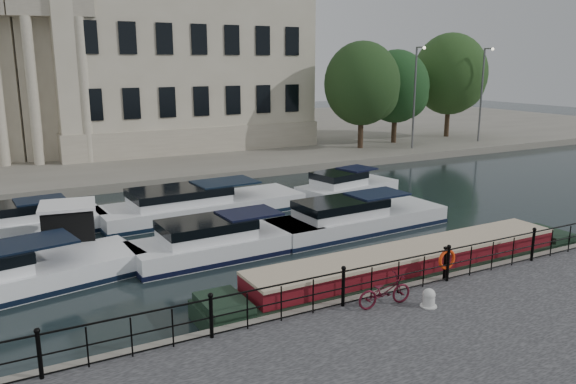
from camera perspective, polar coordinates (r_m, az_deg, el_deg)
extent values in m
plane|color=black|center=(18.51, 1.61, -10.50)|extent=(160.00, 160.00, 0.00)
cube|color=#6B665B|center=(54.82, -19.25, 4.84)|extent=(120.00, 42.00, 0.55)
cylinder|color=black|center=(13.94, -23.92, -14.97)|extent=(0.10, 0.10, 1.10)
sphere|color=black|center=(13.68, -24.16, -12.74)|extent=(0.14, 0.14, 0.14)
cylinder|color=black|center=(14.64, -7.81, -12.52)|extent=(0.10, 0.10, 1.10)
sphere|color=black|center=(14.40, -7.88, -10.36)|extent=(0.14, 0.14, 0.14)
cylinder|color=black|center=(16.32, 5.63, -9.69)|extent=(0.10, 0.10, 1.10)
sphere|color=black|center=(16.10, 5.68, -7.72)|extent=(0.14, 0.14, 0.14)
cylinder|color=black|center=(18.72, 15.93, -7.12)|extent=(0.10, 0.10, 1.10)
sphere|color=black|center=(18.53, 16.04, -5.37)|extent=(0.14, 0.14, 0.14)
cylinder|color=black|center=(21.60, 23.61, -5.02)|extent=(0.10, 0.10, 1.10)
sphere|color=black|center=(21.43, 23.76, -3.50)|extent=(0.14, 0.14, 0.14)
cylinder|color=black|center=(16.14, 5.67, -8.05)|extent=(24.00, 0.05, 0.05)
cylinder|color=black|center=(16.32, 5.63, -9.69)|extent=(24.00, 0.04, 0.04)
cylinder|color=black|center=(16.51, 5.59, -11.19)|extent=(24.00, 0.04, 0.04)
cube|color=#ADA38C|center=(49.85, -11.74, 12.94)|extent=(20.00, 14.00, 14.00)
cube|color=#9E937F|center=(50.18, -11.42, 6.08)|extent=(20.30, 14.30, 2.00)
cube|color=#ADA38C|center=(44.04, -21.96, 10.36)|extent=(5.73, 4.06, 11.00)
cube|color=#9E937F|center=(42.18, -22.83, 16.90)|extent=(5.62, 2.73, 1.20)
cylinder|color=#ADA38C|center=(41.36, -19.96, 9.57)|extent=(0.70, 0.70, 9.80)
cylinder|color=#ADA38C|center=(41.71, -24.51, 9.21)|extent=(0.70, 0.70, 9.80)
cylinder|color=#59595B|center=(46.66, 12.71, 9.22)|extent=(0.16, 0.16, 8.00)
sphere|color=#FFF2CC|center=(45.94, 13.68, 14.05)|extent=(0.24, 0.24, 0.24)
cylinder|color=#59595B|center=(52.58, 19.05, 9.23)|extent=(0.16, 0.16, 8.00)
sphere|color=#FFF2CC|center=(51.94, 20.08, 13.48)|extent=(0.24, 0.24, 0.24)
imported|color=#450C19|center=(16.52, 9.78, -9.90)|extent=(1.76, 0.70, 0.91)
cylinder|color=beige|center=(16.85, 14.10, -10.65)|extent=(0.35, 0.35, 0.37)
sphere|color=beige|center=(16.78, 14.14, -10.07)|extent=(0.37, 0.37, 0.37)
cylinder|color=beige|center=(16.92, 14.07, -11.16)|extent=(0.49, 0.49, 0.03)
cylinder|color=black|center=(18.82, 15.64, -7.04)|extent=(0.09, 0.09, 1.07)
cube|color=black|center=(18.65, 15.74, -5.50)|extent=(0.11, 0.11, 0.07)
torus|color=#FF3A0D|center=(18.71, 15.84, -6.60)|extent=(0.68, 0.11, 0.68)
cube|color=black|center=(20.09, 12.41, -8.56)|extent=(15.42, 2.22, 0.92)
cube|color=#5D0D15|center=(19.86, 12.50, -6.82)|extent=(12.34, 1.88, 0.72)
cube|color=tan|center=(19.73, 12.56, -5.72)|extent=(12.34, 1.94, 0.10)
cube|color=#6B665B|center=(23.65, -21.13, -5.96)|extent=(3.11, 2.72, 0.23)
cube|color=black|center=(23.35, -21.34, -3.52)|extent=(2.12, 2.12, 1.67)
cube|color=white|center=(23.11, -21.53, -1.25)|extent=(2.33, 2.33, 0.11)
cube|color=black|center=(20.56, -24.85, -4.71)|extent=(3.11, 2.36, 0.08)
cube|color=white|center=(22.36, -6.04, -5.79)|extent=(7.72, 2.82, 1.20)
cube|color=black|center=(22.39, -6.03, -5.99)|extent=(7.80, 2.85, 0.18)
cube|color=white|center=(21.76, -8.28, -4.04)|extent=(3.51, 2.20, 0.90)
cube|color=black|center=(22.35, -3.99, -2.15)|extent=(2.36, 1.85, 0.08)
cube|color=silver|center=(25.58, 7.17, -3.40)|extent=(8.65, 2.97, 1.20)
cube|color=black|center=(25.60, 7.17, -3.57)|extent=(8.74, 3.00, 0.18)
cube|color=silver|center=(24.75, 5.36, -1.87)|extent=(3.94, 2.28, 0.90)
cube|color=black|center=(25.87, 9.04, -0.18)|extent=(2.65, 1.91, 0.08)
cube|color=white|center=(26.93, -25.33, -3.75)|extent=(6.94, 2.72, 1.20)
cube|color=black|center=(26.95, -25.31, -3.91)|extent=(7.01, 2.75, 0.18)
cube|color=white|center=(26.64, -27.24, -2.21)|extent=(3.18, 2.06, 0.90)
cube|color=black|center=(26.69, -23.88, -0.74)|extent=(2.14, 1.72, 0.08)
cube|color=white|center=(28.09, -8.59, -1.95)|extent=(10.24, 3.54, 1.20)
cube|color=black|center=(28.11, -8.58, -2.11)|extent=(10.35, 3.58, 0.18)
cube|color=white|center=(27.45, -10.97, -0.56)|extent=(4.67, 2.71, 0.90)
cube|color=black|center=(28.25, -6.41, 1.02)|extent=(3.14, 2.27, 0.08)
cube|color=silver|center=(31.69, 6.06, -0.16)|extent=(6.25, 3.49, 1.20)
cube|color=black|center=(31.71, 6.06, -0.30)|extent=(6.31, 3.52, 0.18)
cube|color=silver|center=(31.01, 5.18, 1.18)|extent=(2.98, 2.43, 0.90)
cube|color=black|center=(31.91, 7.01, 2.38)|extent=(2.06, 1.98, 0.08)
cylinder|color=black|center=(46.40, 7.39, 6.18)|extent=(0.44, 0.44, 2.80)
ellipsoid|color=#173410|center=(46.11, 7.53, 10.88)|extent=(6.08, 6.08, 6.72)
sphere|color=#173410|center=(46.18, 8.40, 9.86)|extent=(4.48, 4.48, 4.48)
cylinder|color=black|center=(50.11, 10.73, 6.45)|extent=(0.44, 0.44, 2.60)
ellipsoid|color=#113712|center=(49.84, 10.90, 10.49)|extent=(5.66, 5.66, 6.25)
sphere|color=#113712|center=(49.95, 11.70, 9.61)|extent=(4.17, 4.17, 4.17)
cylinder|color=black|center=(55.39, 15.86, 7.06)|extent=(0.44, 0.44, 3.12)
ellipsoid|color=#1D3D13|center=(55.14, 16.14, 11.44)|extent=(6.78, 6.78, 7.50)
sphere|color=#1D3D13|center=(55.30, 16.82, 10.48)|extent=(5.00, 5.00, 5.00)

